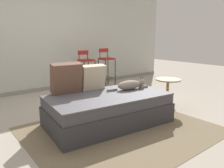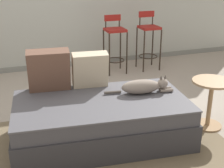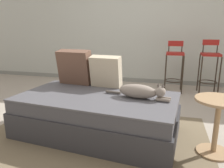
% 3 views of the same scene
% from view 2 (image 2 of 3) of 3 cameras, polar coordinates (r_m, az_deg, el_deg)
% --- Properties ---
extents(ground_plane, '(16.00, 16.00, 0.00)m').
position_cam_2_polar(ground_plane, '(3.72, -3.73, -6.95)').
color(ground_plane, '#A89E8E').
rests_on(ground_plane, ground).
extents(wall_baseboard_trim, '(8.00, 0.02, 0.09)m').
position_cam_2_polar(wall_baseboard_trim, '(5.69, -9.71, 3.46)').
color(wall_baseboard_trim, gray).
rests_on(wall_baseboard_trim, ground).
extents(area_rug, '(2.48, 2.07, 0.01)m').
position_cam_2_polar(area_rug, '(3.14, -0.20, -12.61)').
color(area_rug, '#75664C').
rests_on(area_rug, ground).
extents(couch, '(1.87, 1.15, 0.45)m').
position_cam_2_polar(couch, '(3.27, -1.92, -6.52)').
color(couch, '#353539').
rests_on(couch, ground).
extents(throw_pillow_corner, '(0.46, 0.27, 0.46)m').
position_cam_2_polar(throw_pillow_corner, '(3.40, -11.48, 2.50)').
color(throw_pillow_corner, brown).
rests_on(throw_pillow_corner, couch).
extents(throw_pillow_middle, '(0.40, 0.24, 0.40)m').
position_cam_2_polar(throw_pillow_middle, '(3.45, -4.02, 2.62)').
color(throw_pillow_middle, beige).
rests_on(throw_pillow_middle, couch).
extents(cat, '(0.74, 0.23, 0.19)m').
position_cam_2_polar(cat, '(3.33, 5.81, -0.43)').
color(cat, gray).
rests_on(cat, couch).
extents(bar_stool_near_window, '(0.33, 0.33, 0.96)m').
position_cam_2_polar(bar_stool_near_window, '(5.23, 0.52, 8.12)').
color(bar_stool_near_window, '#2D2319').
rests_on(bar_stool_near_window, ground).
extents(bar_stool_by_doorway, '(0.34, 0.34, 0.99)m').
position_cam_2_polar(bar_stool_by_doorway, '(5.47, 6.69, 8.59)').
color(bar_stool_by_doorway, '#2D2319').
rests_on(bar_stool_by_doorway, ground).
extents(side_table, '(0.44, 0.44, 0.56)m').
position_cam_2_polar(side_table, '(3.64, 17.59, -2.28)').
color(side_table, tan).
rests_on(side_table, ground).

